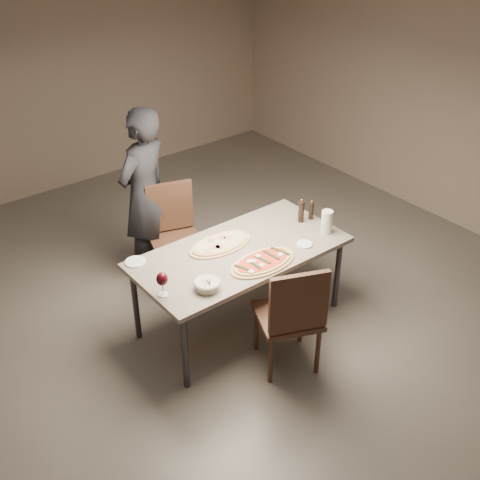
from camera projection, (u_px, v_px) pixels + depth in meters
room at (240, 180)px, 4.65m from camera, size 7.00×7.00×7.00m
dining_table at (240, 256)px, 5.02m from camera, size 1.80×0.90×0.75m
zucchini_pizza at (263, 262)px, 4.82m from camera, size 0.61×0.34×0.05m
ham_pizza at (220, 244)px, 5.05m from camera, size 0.59×0.33×0.04m
bread_basket at (207, 284)px, 4.51m from camera, size 0.21×0.21×0.07m
oil_dish at (304, 244)px, 5.06m from camera, size 0.14×0.14×0.02m
pepper_mill_left at (311, 210)px, 5.40m from camera, size 0.05×0.05×0.19m
pepper_mill_right at (301, 211)px, 5.34m from camera, size 0.06×0.06×0.23m
carafe at (327, 222)px, 5.19m from camera, size 0.10×0.10×0.21m
wine_glass at (162, 280)px, 4.40m from camera, size 0.09×0.09×0.20m
side_plate at (135, 262)px, 4.84m from camera, size 0.17×0.17×0.01m
chair_near at (292, 313)px, 4.58m from camera, size 0.62×0.62×1.00m
chair_far at (174, 230)px, 5.67m from camera, size 0.59×0.59×0.98m
diner at (144, 195)px, 5.62m from camera, size 0.73×0.61×1.71m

